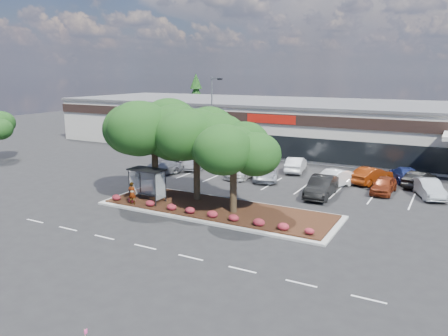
% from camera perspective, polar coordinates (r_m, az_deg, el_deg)
% --- Properties ---
extents(ground, '(160.00, 160.00, 0.00)m').
position_cam_1_polar(ground, '(28.40, -1.34, -8.41)').
color(ground, black).
rests_on(ground, ground).
extents(retail_store, '(80.40, 25.20, 6.25)m').
position_cam_1_polar(retail_store, '(58.84, 15.38, 5.21)').
color(retail_store, beige).
rests_on(retail_store, ground).
extents(landscape_island, '(18.00, 6.00, 0.26)m').
position_cam_1_polar(landscape_island, '(32.57, -0.90, -5.40)').
color(landscape_island, '#A6A5A1').
rests_on(landscape_island, ground).
extents(lane_markings, '(33.12, 20.06, 0.01)m').
position_cam_1_polar(lane_markings, '(37.40, 6.43, -3.31)').
color(lane_markings, silver).
rests_on(lane_markings, ground).
extents(shrub_row, '(17.00, 0.80, 0.50)m').
position_cam_1_polar(shrub_row, '(30.73, -2.83, -5.77)').
color(shrub_row, '#9B2538').
rests_on(shrub_row, landscape_island).
extents(bus_shelter, '(2.75, 1.55, 2.59)m').
position_cam_1_polar(bus_shelter, '(34.12, -9.87, -0.96)').
color(bus_shelter, black).
rests_on(bus_shelter, landscape_island).
extents(island_tree_west, '(7.20, 7.20, 7.89)m').
position_cam_1_polar(island_tree_west, '(35.24, -9.07, 2.65)').
color(island_tree_west, '#113911').
rests_on(island_tree_west, landscape_island).
extents(island_tree_mid, '(6.60, 6.60, 7.32)m').
position_cam_1_polar(island_tree_mid, '(33.88, -3.62, 1.90)').
color(island_tree_mid, '#113911').
rests_on(island_tree_mid, landscape_island).
extents(island_tree_east, '(5.80, 5.80, 6.50)m').
position_cam_1_polar(island_tree_east, '(30.74, 1.24, 0.05)').
color(island_tree_east, '#113911').
rests_on(island_tree_east, landscape_island).
extents(conifer_north_west, '(4.40, 4.40, 10.00)m').
position_cam_1_polar(conifer_north_west, '(81.59, -3.65, 8.82)').
color(conifer_north_west, '#113911').
rests_on(conifer_north_west, ground).
extents(person_waiting, '(0.70, 0.54, 1.72)m').
position_cam_1_polar(person_waiting, '(33.85, -11.92, -3.22)').
color(person_waiting, '#594C47').
rests_on(person_waiting, landscape_island).
extents(light_pole, '(1.42, 0.71, 9.62)m').
position_cam_1_polar(light_pole, '(45.51, -1.45, 5.05)').
color(light_pole, '#A6A5A1').
rests_on(light_pole, ground).
extents(car_0, '(3.16, 4.90, 1.52)m').
position_cam_1_polar(car_0, '(46.62, -3.83, 0.85)').
color(car_0, '#57595F').
rests_on(car_0, ground).
extents(car_1, '(3.81, 5.35, 1.44)m').
position_cam_1_polar(car_1, '(44.07, -8.52, 0.00)').
color(car_1, '#5C5E64').
rests_on(car_1, ground).
extents(car_2, '(3.84, 5.35, 1.35)m').
position_cam_1_polar(car_2, '(41.76, 5.42, -0.67)').
color(car_2, '#9FA3AA').
rests_on(car_2, ground).
extents(car_3, '(2.62, 5.74, 1.63)m').
position_cam_1_polar(car_3, '(43.07, 2.71, -0.03)').
color(car_3, silver).
rests_on(car_3, ground).
extents(car_4, '(3.33, 5.04, 1.57)m').
position_cam_1_polar(car_4, '(40.09, 13.99, -1.38)').
color(car_4, white).
rests_on(car_4, ground).
extents(car_5, '(1.98, 5.22, 1.70)m').
position_cam_1_polar(car_5, '(36.92, 12.59, -2.39)').
color(car_5, black).
rests_on(car_5, ground).
extents(car_6, '(1.86, 4.23, 1.41)m').
position_cam_1_polar(car_6, '(39.48, 20.14, -2.11)').
color(car_6, maroon).
rests_on(car_6, ground).
extents(car_7, '(3.15, 4.80, 1.50)m').
position_cam_1_polar(car_7, '(39.67, 25.17, -2.41)').
color(car_7, '#9CA2A7').
rests_on(car_7, ground).
extents(car_9, '(3.03, 5.22, 1.37)m').
position_cam_1_polar(car_9, '(50.75, -0.59, 1.74)').
color(car_9, '#632502').
rests_on(car_9, ground).
extents(car_10, '(2.89, 5.43, 1.45)m').
position_cam_1_polar(car_10, '(49.00, 0.06, 1.40)').
color(car_10, slate).
rests_on(car_10, ground).
extents(car_11, '(2.67, 4.72, 1.51)m').
position_cam_1_polar(car_11, '(45.61, 4.52, 0.57)').
color(car_11, black).
rests_on(car_11, ground).
extents(car_12, '(2.43, 4.88, 1.54)m').
position_cam_1_polar(car_12, '(45.65, 9.36, 0.47)').
color(car_12, white).
rests_on(car_12, ground).
extents(car_13, '(3.39, 4.98, 1.55)m').
position_cam_1_polar(car_13, '(42.49, 18.72, -0.91)').
color(car_13, '#6C2307').
rests_on(car_13, ground).
extents(car_14, '(3.67, 5.32, 1.43)m').
position_cam_1_polar(car_14, '(44.26, 22.55, -0.78)').
color(car_14, navy).
rests_on(car_14, ground).
extents(car_15, '(2.74, 4.64, 1.44)m').
position_cam_1_polar(car_15, '(42.80, 24.18, -1.34)').
color(car_15, black).
rests_on(car_15, ground).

